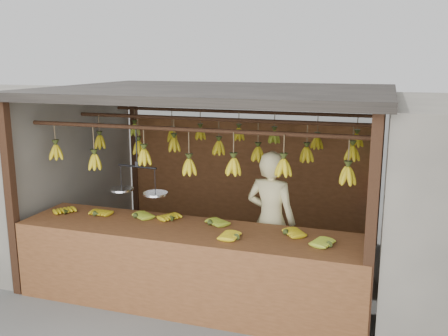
% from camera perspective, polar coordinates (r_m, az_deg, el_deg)
% --- Properties ---
extents(ground, '(80.00, 80.00, 0.00)m').
position_cam_1_polar(ground, '(6.92, -0.79, -11.08)').
color(ground, '#5B5B57').
extents(stall, '(4.30, 3.30, 2.40)m').
position_cam_1_polar(stall, '(6.71, 0.08, 5.66)').
color(stall, black).
rests_on(stall, ground).
extents(counter, '(3.96, 0.90, 0.96)m').
position_cam_1_polar(counter, '(5.57, -4.49, -9.10)').
color(counter, brown).
rests_on(counter, ground).
extents(hanging_bananas, '(3.62, 2.25, 0.39)m').
position_cam_1_polar(hanging_bananas, '(6.46, -0.87, 2.28)').
color(hanging_bananas, gold).
rests_on(hanging_bananas, ground).
extents(balance_scale, '(0.74, 0.33, 0.77)m').
position_cam_1_polar(balance_scale, '(5.87, -9.79, -2.29)').
color(balance_scale, black).
rests_on(balance_scale, ground).
extents(vendor, '(0.69, 0.53, 1.71)m').
position_cam_1_polar(vendor, '(6.03, 5.37, -6.06)').
color(vendor, beige).
rests_on(vendor, ground).
extents(bag_bundles, '(0.08, 0.26, 1.22)m').
position_cam_1_polar(bag_bundles, '(7.56, 16.70, -1.36)').
color(bag_bundles, '#199926').
rests_on(bag_bundles, ground).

